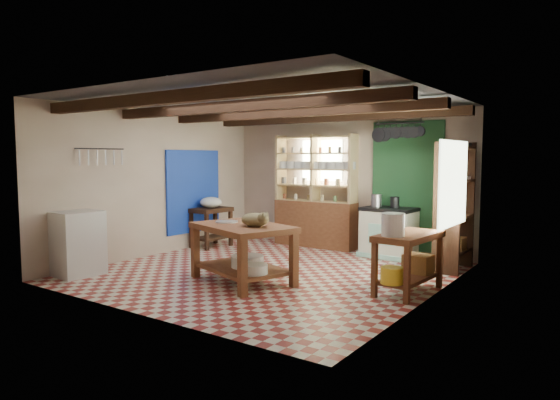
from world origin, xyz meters
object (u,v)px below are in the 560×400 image
Objects in this scene: prep_table at (211,227)px; cat at (255,220)px; white_cabinet at (78,243)px; stove at (389,232)px; work_table at (243,253)px; right_counter at (408,263)px.

cat is at bearing -33.76° from prep_table.
cat reaches higher than white_cabinet.
stove is at bearing 83.84° from cat.
white_cabinet is 2.78m from cat.
prep_table is at bearing 160.26° from work_table.
stove is at bearing 54.07° from white_cabinet.
work_table is 1.32× the size of right_counter.
stove is (1.01, 2.84, 0.03)m from work_table.
cat is (-0.76, -2.87, 0.47)m from stove.
work_table is 1.87× the size of prep_table.
work_table is at bearing -36.19° from prep_table.
stove is 5.13m from white_cabinet.
white_cabinet reaches higher than stove.
stove reaches higher than prep_table.
work_table is at bearing -107.93° from stove.
prep_table is at bearing 172.36° from right_counter.
cat is (2.51, -1.81, 0.53)m from prep_table.
prep_table is 2.88m from white_cabinet.
stove is 3.43m from prep_table.
prep_table is 1.87× the size of cat.
cat reaches higher than stove.
white_cabinet is at bearing -128.17° from stove.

